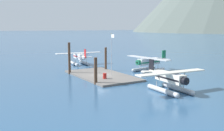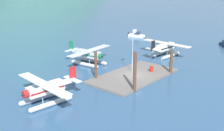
% 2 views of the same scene
% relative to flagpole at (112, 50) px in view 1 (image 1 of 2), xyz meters
% --- Properties ---
extents(ground_plane, '(1200.00, 1200.00, 0.00)m').
position_rel_flagpole_xyz_m(ground_plane, '(-1.35, -1.20, -4.64)').
color(ground_plane, '#2D5175').
extents(dock_platform, '(14.86, 7.78, 0.30)m').
position_rel_flagpole_xyz_m(dock_platform, '(-1.35, -1.20, -4.49)').
color(dock_platform, '#66605B').
rests_on(dock_platform, ground).
extents(piling_near_left, '(0.45, 0.45, 5.70)m').
position_rel_flagpole_xyz_m(piling_near_left, '(-6.36, -5.07, -1.79)').
color(piling_near_left, '#4C3323').
rests_on(piling_near_left, ground).
extents(piling_near_right, '(0.48, 0.48, 4.01)m').
position_rel_flagpole_xyz_m(piling_near_right, '(3.73, -4.97, -2.63)').
color(piling_near_right, '#4C3323').
rests_on(piling_near_right, ground).
extents(piling_far_left, '(0.44, 0.44, 4.53)m').
position_rel_flagpole_xyz_m(piling_far_left, '(-6.23, 2.35, -2.37)').
color(piling_far_left, '#4C3323').
rests_on(piling_far_left, ground).
extents(flagpole, '(0.95, 0.10, 7.09)m').
position_rel_flagpole_xyz_m(flagpole, '(0.00, 0.00, 0.00)').
color(flagpole, silver).
rests_on(flagpole, dock_platform).
extents(fuel_drum, '(0.62, 0.62, 0.88)m').
position_rel_flagpole_xyz_m(fuel_drum, '(1.93, -2.43, -3.90)').
color(fuel_drum, '#AD1E19').
rests_on(fuel_drum, dock_platform).
extents(seaplane_white_port_fwd, '(7.96, 10.49, 3.84)m').
position_rel_flagpole_xyz_m(seaplane_white_port_fwd, '(-16.43, 1.22, -3.06)').
color(seaplane_white_port_fwd, '#B7BABF').
rests_on(seaplane_white_port_fwd, ground).
extents(seaplane_cream_stbd_fwd, '(7.98, 10.46, 3.84)m').
position_rel_flagpole_xyz_m(seaplane_cream_stbd_fwd, '(12.67, 1.34, -3.06)').
color(seaplane_cream_stbd_fwd, '#B7BABF').
rests_on(seaplane_cream_stbd_fwd, ground).
extents(seaplane_silver_bow_centre, '(10.49, 7.96, 3.84)m').
position_rel_flagpole_xyz_m(seaplane_silver_bow_centre, '(-1.22, 8.95, -3.06)').
color(seaplane_silver_bow_centre, '#B7BABF').
rests_on(seaplane_silver_bow_centre, ground).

